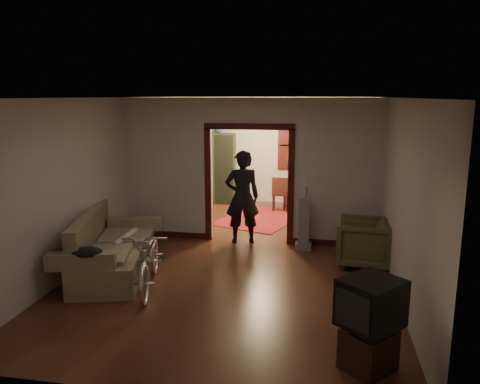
% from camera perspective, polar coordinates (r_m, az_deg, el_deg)
% --- Properties ---
extents(floor, '(5.00, 8.50, 0.01)m').
position_cam_1_polar(floor, '(8.67, 0.35, -7.39)').
color(floor, '#3D1D13').
rests_on(floor, ground).
extents(ceiling, '(5.00, 8.50, 0.01)m').
position_cam_1_polar(ceiling, '(8.19, 0.38, 11.45)').
color(ceiling, white).
rests_on(ceiling, floor).
extents(wall_back, '(5.00, 0.02, 2.80)m').
position_cam_1_polar(wall_back, '(12.49, 3.68, 5.07)').
color(wall_back, beige).
rests_on(wall_back, floor).
extents(wall_left, '(0.02, 8.50, 2.80)m').
position_cam_1_polar(wall_left, '(9.08, -15.40, 2.18)').
color(wall_left, beige).
rests_on(wall_left, floor).
extents(wall_right, '(0.02, 8.50, 2.80)m').
position_cam_1_polar(wall_right, '(8.28, 17.68, 1.16)').
color(wall_right, beige).
rests_on(wall_right, floor).
extents(partition_wall, '(5.00, 0.14, 2.80)m').
position_cam_1_polar(partition_wall, '(9.05, 1.17, 2.57)').
color(partition_wall, beige).
rests_on(partition_wall, floor).
extents(door_casing, '(1.74, 0.20, 2.32)m').
position_cam_1_polar(door_casing, '(9.10, 1.16, 0.70)').
color(door_casing, '#3D110D').
rests_on(door_casing, floor).
extents(far_window, '(0.98, 0.06, 1.28)m').
position_cam_1_polar(far_window, '(12.37, 6.90, 5.65)').
color(far_window, black).
rests_on(far_window, wall_back).
extents(chandelier, '(0.24, 0.24, 0.24)m').
position_cam_1_polar(chandelier, '(10.68, 2.67, 9.08)').
color(chandelier, '#FFE0A5').
rests_on(chandelier, ceiling).
extents(light_switch, '(0.08, 0.01, 0.12)m').
position_cam_1_polar(light_switch, '(8.90, 7.78, 1.33)').
color(light_switch, silver).
rests_on(light_switch, partition_wall).
extents(sofa, '(1.46, 2.31, 0.98)m').
position_cam_1_polar(sofa, '(7.80, -15.33, -6.22)').
color(sofa, '#6D6549').
rests_on(sofa, floor).
extents(rolled_paper, '(0.10, 0.84, 0.10)m').
position_cam_1_polar(rolled_paper, '(8.01, -13.78, -5.38)').
color(rolled_paper, beige).
rests_on(rolled_paper, sofa).
extents(jacket, '(0.47, 0.35, 0.14)m').
position_cam_1_polar(jacket, '(6.95, -18.24, -6.97)').
color(jacket, black).
rests_on(jacket, sofa).
extents(bicycle, '(1.03, 1.88, 0.94)m').
position_cam_1_polar(bicycle, '(7.15, -10.90, -7.87)').
color(bicycle, silver).
rests_on(bicycle, floor).
extents(armchair, '(0.97, 0.95, 0.80)m').
position_cam_1_polar(armchair, '(8.21, 14.80, -5.97)').
color(armchair, brown).
rests_on(armchair, floor).
extents(tv_stand, '(0.65, 0.66, 0.44)m').
position_cam_1_polar(tv_stand, '(5.34, 15.36, -18.04)').
color(tv_stand, black).
rests_on(tv_stand, floor).
extents(crt_tv, '(0.77, 0.78, 0.50)m').
position_cam_1_polar(crt_tv, '(5.11, 15.69, -12.87)').
color(crt_tv, black).
rests_on(crt_tv, tv_stand).
extents(vacuum, '(0.33, 0.28, 0.98)m').
position_cam_1_polar(vacuum, '(8.80, 7.78, -3.89)').
color(vacuum, gray).
rests_on(vacuum, floor).
extents(person, '(0.76, 0.61, 1.82)m').
position_cam_1_polar(person, '(9.02, 0.28, -0.62)').
color(person, black).
rests_on(person, floor).
extents(oriental_rug, '(2.16, 2.45, 0.02)m').
position_cam_1_polar(oriental_rug, '(10.94, 2.47, -3.30)').
color(oriental_rug, maroon).
rests_on(oriental_rug, floor).
extents(locker, '(1.01, 0.68, 1.86)m').
position_cam_1_polar(locker, '(12.51, -2.63, 2.92)').
color(locker, '#2B3620').
rests_on(locker, floor).
extents(globe, '(0.25, 0.25, 0.25)m').
position_cam_1_polar(globe, '(12.40, -2.67, 7.54)').
color(globe, '#1E5972').
rests_on(globe, locker).
extents(desk, '(1.09, 0.74, 0.75)m').
position_cam_1_polar(desk, '(11.84, 7.69, -0.41)').
color(desk, black).
rests_on(desk, floor).
extents(desk_chair, '(0.46, 0.46, 0.87)m').
position_cam_1_polar(desk_chair, '(11.68, 4.94, -0.21)').
color(desk_chair, black).
rests_on(desk_chair, floor).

